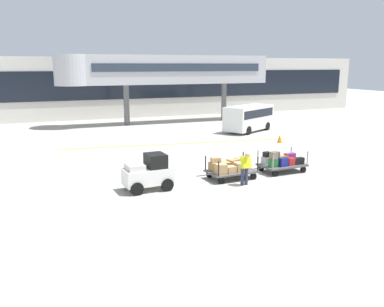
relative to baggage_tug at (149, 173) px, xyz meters
name	(u,v)px	position (x,y,z in m)	size (l,w,h in m)	color
ground_plane	(231,181)	(3.95, -0.15, -0.75)	(120.00, 120.00, 0.00)	#B2ADA0
apron_lead_line	(183,144)	(5.14, 9.54, -0.75)	(16.59, 0.20, 0.01)	yellow
terminal_building	(118,88)	(3.95, 25.82, 2.31)	(57.49, 2.51, 6.12)	beige
jet_bridge	(159,70)	(6.62, 19.84, 4.12)	(19.75, 3.00, 6.22)	#B7B7BC
baggage_tug	(149,173)	(0.00, 0.00, 0.00)	(2.17, 1.35, 1.58)	white
baggage_cart_lead	(229,168)	(4.06, 0.32, -0.21)	(3.04, 1.55, 1.10)	#4C4C4F
baggage_cart_middle	(281,161)	(7.10, 0.51, -0.21)	(3.04, 1.55, 1.17)	#4C4C4F
baggage_handler	(245,167)	(4.23, -0.94, 0.11)	(0.41, 0.44, 1.56)	#2D334C
shuttle_van	(249,116)	(11.98, 12.64, 0.48)	(5.12, 4.00, 2.10)	white
safety_cone_near	(280,139)	(11.55, 7.41, -0.48)	(0.36, 0.36, 0.55)	orange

